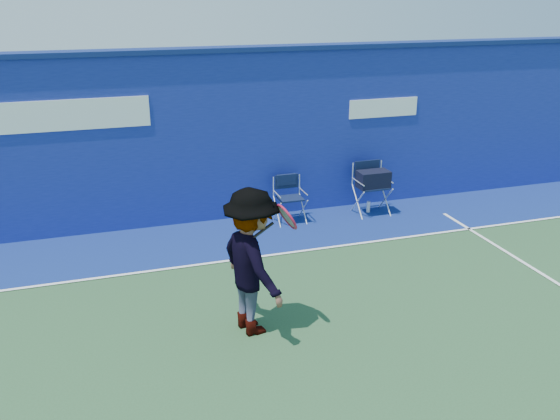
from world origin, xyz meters
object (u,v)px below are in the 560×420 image
object	(u,v)px
directors_chair_left	(290,207)
directors_chair_right	(372,193)
tennis_player	(252,262)
water_bottle	(368,207)

from	to	relation	value
directors_chair_left	directors_chair_right	world-z (taller)	directors_chair_right
tennis_player	directors_chair_right	bearing A→B (deg)	45.72
water_bottle	directors_chair_right	bearing A→B (deg)	-70.63
directors_chair_left	directors_chair_right	bearing A→B (deg)	-2.43
directors_chair_right	directors_chair_left	bearing A→B (deg)	177.57
water_bottle	tennis_player	bearing A→B (deg)	-133.51
directors_chair_right	water_bottle	bearing A→B (deg)	109.37
directors_chair_left	tennis_player	world-z (taller)	tennis_player
directors_chair_left	water_bottle	distance (m)	1.59
tennis_player	water_bottle	bearing A→B (deg)	46.49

